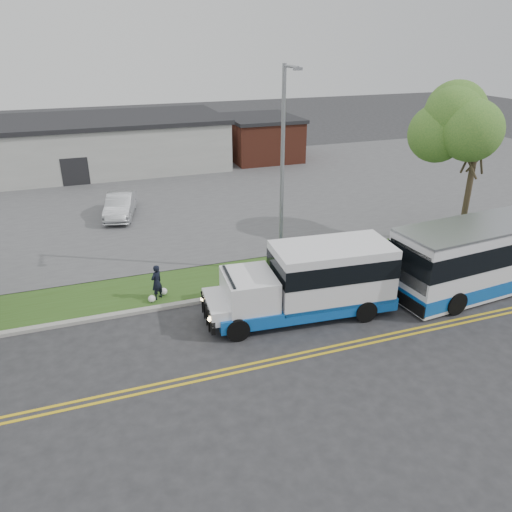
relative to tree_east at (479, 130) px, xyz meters
name	(u,v)px	position (x,y,z in m)	size (l,w,h in m)	color
ground	(240,309)	(-14.00, -3.00, -6.20)	(140.00, 140.00, 0.00)	#28282B
lane_line_north	(273,359)	(-14.00, -6.85, -6.20)	(70.00, 0.12, 0.01)	gold
lane_line_south	(276,364)	(-14.00, -7.15, -6.20)	(70.00, 0.12, 0.01)	gold
curb	(232,295)	(-14.00, -1.90, -6.13)	(80.00, 0.30, 0.15)	#9E9B93
verge	(221,279)	(-14.00, -0.10, -6.15)	(80.00, 3.30, 0.10)	#304D19
parking_lot	(167,196)	(-14.00, 14.00, -6.15)	(80.00, 25.00, 0.10)	#4C4C4F
commercial_building	(72,145)	(-20.00, 24.00, -4.02)	(25.40, 10.40, 4.35)	#9E9E99
brick_wing	(261,138)	(-3.50, 23.00, -4.24)	(6.30, 7.30, 3.90)	brown
tree_east	(479,130)	(0.00, 0.00, 0.00)	(5.20, 5.20, 8.33)	#382C1F
streetlight_near	(283,167)	(-11.00, -0.27, -0.97)	(0.35, 1.53, 9.50)	gray
shuttle_bus	(314,279)	(-11.25, -4.35, -4.61)	(7.94, 3.14, 2.98)	#0F4FA9
transit_bus	(506,251)	(-1.75, -4.80, -4.57)	(11.81, 3.71, 3.22)	silver
pedestrian	(157,282)	(-17.15, -1.10, -5.31)	(0.58, 0.38, 1.59)	black
parked_car_a	(120,205)	(-17.55, 10.46, -5.37)	(1.56, 4.48, 1.48)	#ABADB2
grocery_bag_left	(152,299)	(-17.45, -1.35, -5.94)	(0.32, 0.32, 0.32)	white
grocery_bag_right	(164,291)	(-16.85, -0.85, -5.94)	(0.32, 0.32, 0.32)	white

